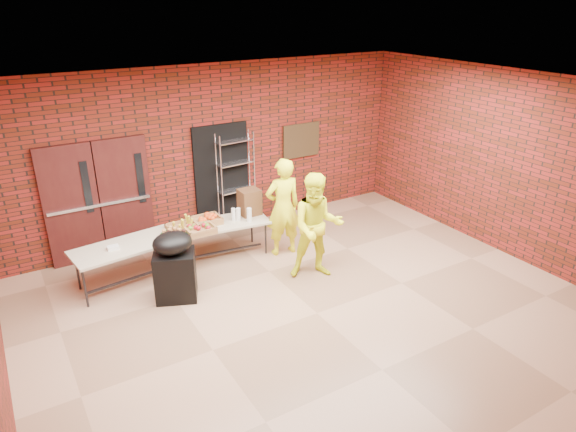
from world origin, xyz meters
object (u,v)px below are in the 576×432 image
object	(u,v)px
volunteer_man	(317,226)
volunteer_woman	(283,207)
table_right	(221,226)
covered_grill	(175,266)
table_left	(130,248)
coffee_dispenser	(250,202)
wire_rack	(236,182)

from	to	relation	value
volunteer_man	volunteer_woman	bearing A→B (deg)	118.17
table_right	covered_grill	xyz separation A→B (m)	(-1.15, -0.85, -0.06)
table_left	coffee_dispenser	world-z (taller)	coffee_dispenser
wire_rack	volunteer_woman	bearing A→B (deg)	-86.00
volunteer_woman	wire_rack	bearing A→B (deg)	-74.54
coffee_dispenser	volunteer_man	bearing A→B (deg)	-72.47
table_right	volunteer_woman	size ratio (longest dim) A/B	0.96
wire_rack	volunteer_woman	distance (m)	1.41
coffee_dispenser	volunteer_man	distance (m)	1.54
table_left	coffee_dispenser	xyz separation A→B (m)	(2.21, 0.21, 0.24)
wire_rack	table_left	distance (m)	2.66
table_left	covered_grill	distance (m)	0.87
wire_rack	volunteer_man	xyz separation A→B (m)	(0.28, -2.37, -0.09)
wire_rack	table_right	bearing A→B (deg)	-133.45
table_right	wire_rack	bearing A→B (deg)	58.74
volunteer_woman	volunteer_man	bearing A→B (deg)	99.61
table_right	volunteer_woman	distance (m)	1.12
volunteer_woman	table_left	bearing A→B (deg)	0.24
covered_grill	volunteer_man	distance (m)	2.30
table_right	table_left	bearing A→B (deg)	-168.64
wire_rack	table_right	distance (m)	1.31
wire_rack	table_left	bearing A→B (deg)	-160.24
table_left	table_right	world-z (taller)	table_left
table_right	volunteer_man	xyz separation A→B (m)	(1.06, -1.38, 0.27)
wire_rack	covered_grill	world-z (taller)	wire_rack
covered_grill	wire_rack	bearing A→B (deg)	66.76
wire_rack	volunteer_man	distance (m)	2.39
coffee_dispenser	volunteer_man	world-z (taller)	volunteer_man
wire_rack	table_right	world-z (taller)	wire_rack
wire_rack	volunteer_man	size ratio (longest dim) A/B	1.10
volunteer_man	covered_grill	bearing A→B (deg)	-168.52
table_right	volunteer_man	distance (m)	1.76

